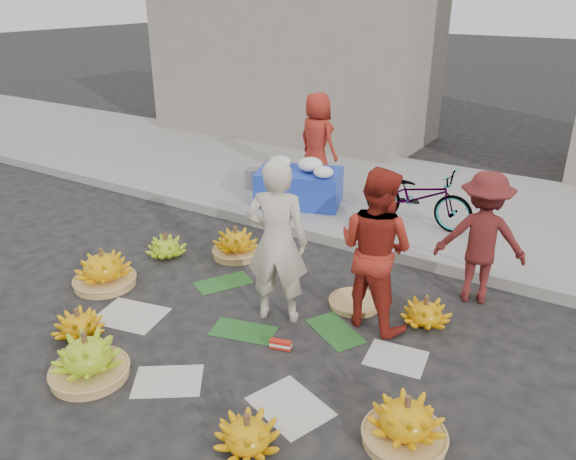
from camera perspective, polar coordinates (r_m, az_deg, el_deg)
The scene contains 23 objects.
ground at distance 5.93m, azimuth -2.62°, elevation -9.60°, with size 80.00×80.00×0.00m, color black.
curb at distance 7.58m, azimuth 6.81°, elevation -1.34°, with size 40.00×0.25×0.15m, color gray.
sidewalk at distance 9.40m, azimuth 12.38°, elevation 3.16°, with size 40.00×4.00×0.12m, color gray.
building_left at distance 13.25m, azimuth 0.72°, elevation 18.13°, with size 6.00×3.00×4.00m, color gray.
newspaper_scatter at distance 5.41m, azimuth -7.55°, elevation -13.43°, with size 3.20×1.80×0.00m, color beige, non-canonical shape.
banana_leaves at distance 6.12m, azimuth -2.33°, elevation -8.44°, with size 2.00×1.00×0.00m, color #194C1A, non-canonical shape.
banana_bunch_0 at distance 6.90m, azimuth -18.25°, elevation -3.83°, with size 0.71×0.71×0.48m.
banana_bunch_1 at distance 6.08m, azimuth -20.49°, elevation -8.93°, with size 0.61×0.61×0.31m.
banana_bunch_2 at distance 5.42m, azimuth -19.69°, elevation -12.16°, with size 0.69×0.69×0.47m.
banana_bunch_3 at distance 4.52m, azimuth -4.15°, elevation -19.97°, with size 0.65×0.65×0.32m.
banana_bunch_4 at distance 4.60m, azimuth 11.86°, elevation -18.65°, with size 0.64×0.64×0.44m.
banana_bunch_5 at distance 6.06m, azimuth 13.78°, elevation -8.11°, with size 0.51×0.51×0.31m.
banana_bunch_6 at distance 7.46m, azimuth -12.29°, elevation -1.66°, with size 0.50×0.50×0.32m.
banana_bunch_7 at distance 7.30m, azimuth -5.32°, elevation -1.40°, with size 0.64×0.64×0.42m.
basket_spare at distance 6.28m, azimuth 6.80°, elevation -7.37°, with size 0.55×0.55×0.06m, color #AB8347.
incense_stack at distance 5.55m, azimuth -0.77°, elevation -11.57°, with size 0.21×0.07×0.09m, color red.
vendor_cream at distance 5.65m, azimuth -1.13°, elevation -1.23°, with size 0.64×0.42×1.75m, color beige.
vendor_red at distance 5.64m, azimuth 8.87°, elevation -1.90°, with size 0.82×0.64×1.69m, color #AC2A1A.
man_striped at distance 6.40m, azimuth 19.08°, elevation -0.78°, with size 0.96×0.56×1.49m, color maroon.
flower_table at distance 8.70m, azimuth 1.20°, elevation 4.61°, with size 1.45×1.16×0.74m.
grey_bucket at distance 9.48m, azimuth -3.55°, elevation 5.28°, with size 0.29×0.29×0.32m, color gray.
flower_vendor at distance 9.39m, azimuth 2.97°, elevation 9.08°, with size 0.77×0.50×1.57m, color #AC2A1A.
bicycle at distance 8.09m, azimuth 13.06°, elevation 3.38°, with size 1.59×0.55×0.83m, color gray.
Camera 1 is at (2.86, -4.07, 3.24)m, focal length 35.00 mm.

